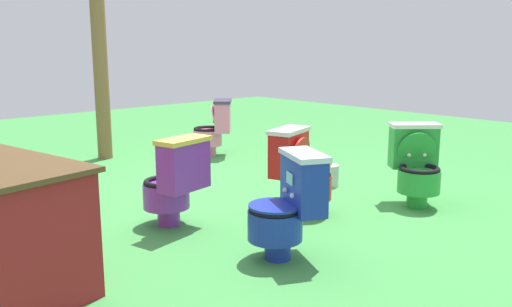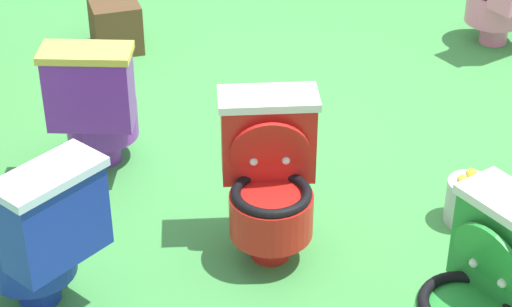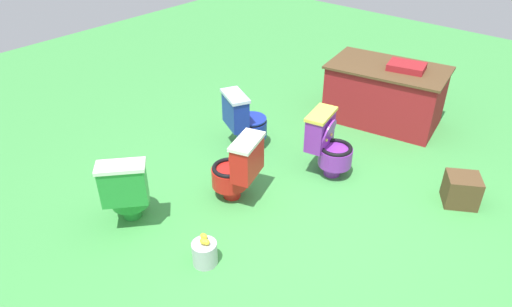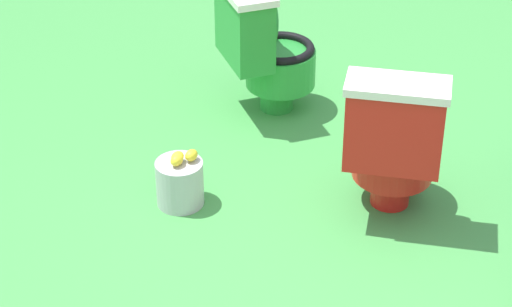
# 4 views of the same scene
# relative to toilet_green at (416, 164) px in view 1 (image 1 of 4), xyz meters

# --- Properties ---
(ground) EXTENTS (14.00, 14.00, 0.00)m
(ground) POSITION_rel_toilet_green_xyz_m (1.38, 1.08, -0.37)
(ground) COLOR #429947
(toilet_green) EXTENTS (0.63, 0.63, 0.73)m
(toilet_green) POSITION_rel_toilet_green_xyz_m (0.00, 0.00, 0.00)
(toilet_green) COLOR green
(toilet_green) RESTS_ON ground
(toilet_red) EXTENTS (0.59, 0.53, 0.73)m
(toilet_red) POSITION_rel_toilet_green_xyz_m (0.54, 0.94, 0.00)
(toilet_red) COLOR red
(toilet_red) RESTS_ON ground
(toilet_purple) EXTENTS (0.56, 0.49, 0.73)m
(toilet_purple) POSITION_rel_toilet_green_xyz_m (0.97, 1.93, 0.00)
(toilet_purple) COLOR purple
(toilet_purple) RESTS_ON ground
(toilet_blue) EXTENTS (0.58, 0.62, 0.73)m
(toilet_blue) POSITION_rel_toilet_green_xyz_m (-0.08, 1.74, -0.00)
(toilet_blue) COLOR #192D9E
(toilet_blue) RESTS_ON ground
(toilet_pink) EXTENTS (0.63, 0.63, 0.73)m
(toilet_pink) POSITION_rel_toilet_green_xyz_m (2.93, -0.04, 0.00)
(toilet_pink) COLOR pink
(toilet_pink) RESTS_ON ground
(wooden_post) EXTENTS (0.18, 0.18, 2.17)m
(wooden_post) POSITION_rel_toilet_green_xyz_m (3.77, 1.06, 0.71)
(wooden_post) COLOR brown
(wooden_post) RESTS_ON ground
(small_crate) EXTENTS (0.43, 0.42, 0.32)m
(small_crate) POSITION_rel_toilet_green_xyz_m (2.31, 2.36, -0.21)
(small_crate) COLOR brown
(small_crate) RESTS_ON ground
(lemon_bucket) EXTENTS (0.22, 0.22, 0.28)m
(lemon_bucket) POSITION_rel_toilet_green_xyz_m (0.95, 0.07, -0.26)
(lemon_bucket) COLOR #B7B7BF
(lemon_bucket) RESTS_ON ground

